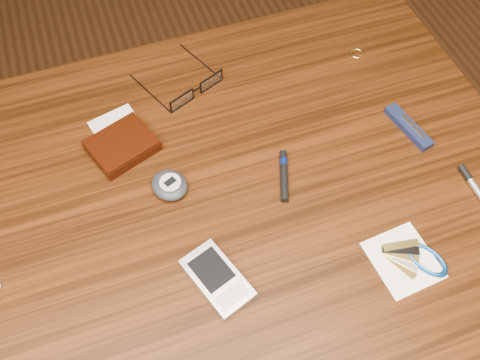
{
  "coord_description": "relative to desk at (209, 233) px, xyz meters",
  "views": [
    {
      "loc": [
        -0.09,
        -0.4,
        1.43
      ],
      "look_at": [
        0.06,
        0.01,
        0.76
      ],
      "focal_mm": 40.0,
      "sensor_mm": 36.0,
      "label": 1
    }
  ],
  "objects": [
    {
      "name": "ground",
      "position": [
        0.0,
        0.0,
        -0.65
      ],
      "size": [
        3.8,
        3.8,
        0.0
      ],
      "primitive_type": "plane",
      "color": "#472814",
      "rests_on": "ground"
    },
    {
      "name": "desk",
      "position": [
        0.0,
        0.0,
        0.0
      ],
      "size": [
        1.0,
        0.7,
        0.75
      ],
      "color": "#331708",
      "rests_on": "ground"
    },
    {
      "name": "wallet_and_card",
      "position": [
        -0.09,
        0.13,
        0.11
      ],
      "size": [
        0.12,
        0.14,
        0.02
      ],
      "color": "black",
      "rests_on": "desk"
    },
    {
      "name": "eyeglasses",
      "position": [
        0.05,
        0.21,
        0.11
      ],
      "size": [
        0.15,
        0.15,
        0.02
      ],
      "color": "black",
      "rests_on": "desk"
    },
    {
      "name": "gold_ring",
      "position": [
        0.35,
        0.2,
        0.1
      ],
      "size": [
        0.03,
        0.03,
        0.0
      ],
      "primitive_type": "torus",
      "rotation": [
        0.0,
        0.0,
        -0.38
      ],
      "color": "#F1DB68",
      "rests_on": "desk"
    },
    {
      "name": "pda_phone",
      "position": [
        -0.02,
        -0.13,
        0.11
      ],
      "size": [
        0.08,
        0.11,
        0.02
      ],
      "color": "#B5B5BA",
      "rests_on": "desk"
    },
    {
      "name": "pedometer",
      "position": [
        -0.04,
        0.04,
        0.11
      ],
      "size": [
        0.07,
        0.07,
        0.02
      ],
      "color": "black",
      "rests_on": "desk"
    },
    {
      "name": "notepad_keys",
      "position": [
        0.24,
        -0.19,
        0.11
      ],
      "size": [
        0.11,
        0.1,
        0.01
      ],
      "color": "white",
      "rests_on": "desk"
    },
    {
      "name": "pocket_knife",
      "position": [
        0.35,
        0.02,
        0.11
      ],
      "size": [
        0.04,
        0.1,
        0.01
      ],
      "color": "#121E3E",
      "rests_on": "desk"
    },
    {
      "name": "silver_pen",
      "position": [
        0.39,
        -0.13,
        0.11
      ],
      "size": [
        0.01,
        0.12,
        0.01
      ],
      "color": "silver",
      "rests_on": "desk"
    },
    {
      "name": "black_blue_pen",
      "position": [
        0.13,
        0.0,
        0.11
      ],
      "size": [
        0.04,
        0.09,
        0.01
      ],
      "color": "black",
      "rests_on": "desk"
    }
  ]
}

